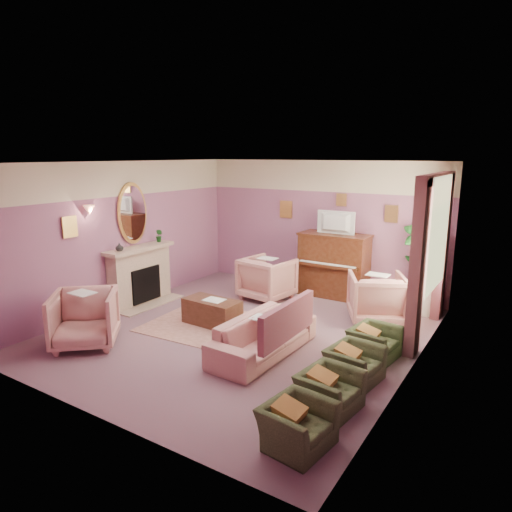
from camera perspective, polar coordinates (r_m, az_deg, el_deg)
The scene contains 48 objects.
floor at distance 7.80m, azimuth -1.73°, elevation -9.43°, with size 5.50×6.00×0.01m, color #7E5A66.
ceiling at distance 7.23m, azimuth -1.88°, elevation 11.62°, with size 5.50×6.00×0.01m, color white.
wall_back at distance 9.97m, azimuth 7.90°, elevation 3.71°, with size 5.50×0.02×2.80m, color #7B5174.
wall_front at distance 5.26m, azimuth -20.48°, elevation -5.10°, with size 5.50×0.02×2.80m, color #7B5174.
wall_left at distance 9.18m, azimuth -16.19°, elevation 2.56°, with size 0.02×6.00×2.80m, color #7B5174.
wall_right at distance 6.31m, azimuth 19.39°, elevation -2.11°, with size 0.02×6.00×2.80m, color #7B5174.
picture_rail_band at distance 9.86m, azimuth 8.07°, elevation 9.88°, with size 5.50×0.01×0.65m, color beige.
stripe_panel at distance 7.63m, azimuth 21.34°, elevation -2.30°, with size 0.01×3.00×2.15m, color #A5B18C.
fireplace_surround at distance 9.38m, azimuth -14.31°, elevation -2.45°, with size 0.30×1.40×1.10m, color tan.
fireplace_inset at distance 9.35m, azimuth -13.84°, elevation -3.43°, with size 0.18×0.72×0.68m, color black.
fire_ember at distance 9.37m, azimuth -13.61°, elevation -4.52°, with size 0.06×0.54×0.10m, color #FF411A.
mantel_shelf at distance 9.23m, azimuth -14.37°, elevation 0.94°, with size 0.40×1.55×0.07m, color tan.
hearth at distance 9.39m, azimuth -13.29°, elevation -5.80°, with size 0.55×1.50×0.02m, color tan.
mirror_frame at distance 9.22m, azimuth -15.21°, elevation 5.17°, with size 0.04×0.72×1.20m, color #D6A852.
mirror_glass at distance 9.20m, azimuth -15.10°, elevation 5.17°, with size 0.01×0.60×1.06m, color white.
sconce_shade at distance 8.47m, azimuth -20.13°, elevation 5.44°, with size 0.20×0.20×0.16m, color #FF9D72.
piano at distance 9.64m, azimuth 9.68°, elevation -1.22°, with size 1.40×0.60×1.30m, color #4D2413.
piano_keyshelf at distance 9.31m, azimuth 8.86°, elevation -1.24°, with size 1.30×0.12×0.06m, color #4D2413.
piano_keys at distance 9.30m, azimuth 8.87°, elevation -1.00°, with size 1.20×0.08×0.02m, color silver.
piano_top at distance 9.50m, azimuth 9.83°, elevation 2.65°, with size 1.45×0.65×0.04m, color #4D2413.
television at distance 9.41m, azimuth 9.78°, elevation 4.34°, with size 0.80×0.12×0.48m, color black.
print_back_left at distance 10.24m, azimuth 3.77°, elevation 5.84°, with size 0.30×0.03×0.38m, color #D6A852.
print_back_right at distance 9.36m, azimuth 16.57°, elevation 5.07°, with size 0.26×0.03×0.34m, color #D6A852.
print_back_mid at distance 9.67m, azimuth 10.63°, elevation 6.92°, with size 0.22×0.03×0.26m, color #D6A852.
print_left_wall at distance 8.37m, azimuth -22.26°, elevation 3.39°, with size 0.03×0.28×0.36m, color #D6A852.
window_blind at distance 7.75m, azimuth 21.82°, elevation 2.61°, with size 0.03×1.40×1.80m, color beige.
curtain_left at distance 6.96m, azimuth 19.48°, elevation -1.63°, with size 0.16×0.34×2.60m, color #8B4552.
curtain_right at distance 8.73m, azimuth 22.23°, elevation 0.94°, with size 0.16×0.34×2.60m, color #8B4552.
pelmet at distance 7.68m, azimuth 21.76°, elevation 9.01°, with size 0.16×2.20×0.16m, color #8B4552.
mantel_plant at distance 9.57m, azimuth -12.01°, elevation 2.51°, with size 0.16×0.16×0.28m, color #19541C.
mantel_vase at distance 8.87m, azimuth -16.70°, elevation 1.07°, with size 0.16×0.16×0.16m, color beige.
area_rug at distance 8.00m, azimuth -4.44°, elevation -8.82°, with size 2.50×1.80×0.01m, color tan.
coffee_table at distance 8.07m, azimuth -5.51°, elevation -6.98°, with size 1.00×0.50×0.45m, color #49291A.
table_paper at distance 7.97m, azimuth -5.26°, elevation -5.49°, with size 0.35×0.28×0.01m, color silver.
sofa at distance 6.85m, azimuth 0.96°, elevation -9.08°, with size 0.65×1.95×0.79m, color tan.
sofa_throw at distance 6.59m, azimuth 3.97°, elevation -8.08°, with size 0.10×1.48×0.54m, color #8B4552.
floral_armchair_left at distance 9.35m, azimuth 1.41°, elevation -2.54°, with size 0.92×0.92×0.96m, color tan.
floral_armchair_right at distance 8.38m, azimuth 14.85°, elevation -4.76°, with size 0.92×0.92×0.96m, color tan.
floral_armchair_front at distance 7.58m, azimuth -20.67°, elevation -7.05°, with size 0.92×0.92×0.96m, color tan.
olive_chair_a at distance 4.93m, azimuth 5.20°, elevation -19.57°, with size 0.50×0.71×0.61m, color #3F4D29.
olive_chair_b at distance 5.57m, azimuth 9.20°, elevation -15.59°, with size 0.50×0.71×0.61m, color #3F4D29.
olive_chair_c at distance 6.26m, azimuth 12.23°, elevation -12.42°, with size 0.50×0.71×0.61m, color #3F4D29.
olive_chair_d at distance 6.98m, azimuth 14.60°, elevation -9.86°, with size 0.50×0.71×0.61m, color #3F4D29.
side_table at distance 9.15m, azimuth 20.52°, elevation -4.55°, with size 0.52×0.52×0.70m, color white.
side_plant_big at distance 9.02m, azimuth 20.77°, elevation -1.39°, with size 0.30×0.30×0.34m, color #19541C.
side_plant_small at distance 8.91m, azimuth 21.37°, elevation -1.80°, with size 0.16×0.16×0.28m, color #19541C.
palm_pot at distance 9.25m, azimuth 19.55°, elevation -5.46°, with size 0.34×0.34×0.34m, color #AD6E40.
palm_plant at distance 9.02m, azimuth 19.97°, elevation -0.08°, with size 0.76×0.76×1.44m, color #19541C.
Camera 1 is at (4.05, -5.98, 2.93)m, focal length 32.00 mm.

